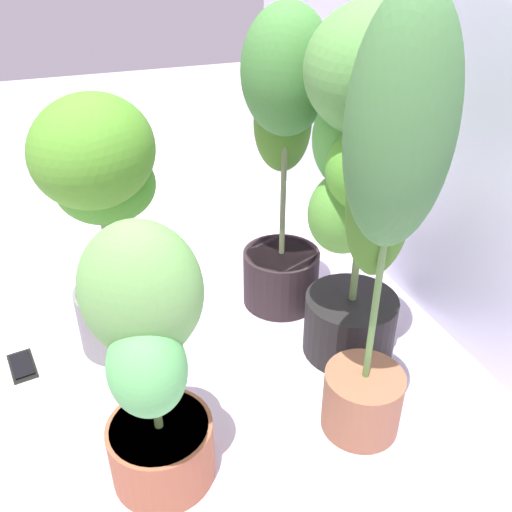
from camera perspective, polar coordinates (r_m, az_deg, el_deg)
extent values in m
plane|color=silver|center=(1.64, -7.04, -13.14)|extent=(8.00, 8.00, 0.00)
cylinder|color=#2B1F22|center=(1.90, 2.59, -2.17)|extent=(0.26, 0.26, 0.20)
cylinder|color=#3F2825|center=(1.85, 2.66, 0.16)|extent=(0.24, 0.24, 0.02)
cylinder|color=#65744B|center=(1.70, 2.94, 10.14)|extent=(0.02, 0.02, 0.67)
ellipsoid|color=#427E38|center=(1.63, 3.20, 18.59)|extent=(0.31, 0.33, 0.37)
ellipsoid|color=#447725|center=(1.75, 2.77, 13.60)|extent=(0.25, 0.25, 0.31)
cylinder|color=black|center=(1.71, 9.66, -6.98)|extent=(0.28, 0.28, 0.19)
cylinder|color=#492E20|center=(1.66, 9.92, -4.58)|extent=(0.26, 0.26, 0.02)
cylinder|color=#668448|center=(1.47, 11.26, 7.54)|extent=(0.02, 0.02, 0.75)
ellipsoid|color=#549143|center=(1.39, 12.52, 18.33)|extent=(0.48, 0.49, 0.32)
ellipsoid|color=#4C993B|center=(1.50, 10.96, 11.75)|extent=(0.33, 0.31, 0.30)
ellipsoid|color=#529F2F|center=(1.39, 12.02, 8.70)|extent=(0.31, 0.31, 0.23)
ellipsoid|color=#529436|center=(1.47, 9.16, 4.44)|extent=(0.23, 0.24, 0.23)
cylinder|color=#8F583D|center=(1.49, 10.93, -14.47)|extent=(0.20, 0.20, 0.17)
cylinder|color=#462A19|center=(1.44, 11.25, -12.25)|extent=(0.19, 0.19, 0.02)
cylinder|color=#5A8442|center=(1.22, 13.01, 0.51)|extent=(0.02, 0.02, 0.73)
ellipsoid|color=#40723A|center=(1.11, 14.72, 12.87)|extent=(0.23, 0.24, 0.52)
ellipsoid|color=#3F7123|center=(1.24, 12.73, 5.61)|extent=(0.21, 0.21, 0.38)
cylinder|color=#9A5639|center=(1.39, -9.70, -19.13)|extent=(0.25, 0.25, 0.16)
cylinder|color=#3B2924|center=(1.34, -9.99, -17.14)|extent=(0.23, 0.23, 0.02)
cylinder|color=#5C8038|center=(1.18, -10.97, -10.00)|extent=(0.02, 0.02, 0.43)
ellipsoid|color=#65A04F|center=(1.09, -11.82, -3.54)|extent=(0.29, 0.31, 0.30)
ellipsoid|color=#63B34E|center=(1.22, -10.97, -5.44)|extent=(0.28, 0.28, 0.23)
ellipsoid|color=#5AB05C|center=(1.10, -11.21, -11.34)|extent=(0.17, 0.16, 0.21)
cylinder|color=slate|center=(1.77, -13.95, -5.99)|extent=(0.25, 0.25, 0.20)
cylinder|color=#412F25|center=(1.71, -14.34, -3.50)|extent=(0.23, 0.23, 0.02)
cylinder|color=#5F7249|center=(1.59, -15.52, 4.07)|extent=(0.02, 0.02, 0.49)
ellipsoid|color=#4D8C28|center=(1.51, -16.53, 10.37)|extent=(0.47, 0.47, 0.30)
ellipsoid|color=#438D28|center=(1.63, -15.36, 7.11)|extent=(0.38, 0.38, 0.21)
cube|color=black|center=(1.83, -23.06, -10.40)|extent=(0.15, 0.09, 0.01)
cube|color=black|center=(1.82, -23.09, -10.29)|extent=(0.12, 0.07, 0.00)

